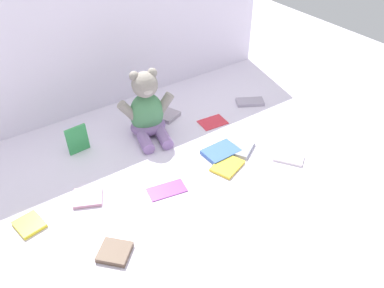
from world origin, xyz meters
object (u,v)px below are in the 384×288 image
book_case_1 (29,224)px  book_case_4 (88,197)px  book_case_9 (288,158)px  teddy_bear (147,111)px  book_case_10 (250,102)px  book_case_0 (167,115)px  book_case_3 (242,148)px  book_case_2 (213,122)px  book_case_7 (167,190)px  book_case_8 (221,152)px  book_case_5 (115,252)px  book_case_11 (77,139)px  book_case_6 (227,166)px

book_case_1 → book_case_4: (0.21, 0.01, 0.00)m
book_case_9 → book_case_4: bearing=126.8°
teddy_bear → book_case_10: 0.53m
book_case_0 → book_case_3: book_case_0 is taller
book_case_2 → book_case_7: 0.47m
book_case_2 → book_case_3: 0.22m
book_case_1 → book_case_7: book_case_1 is taller
book_case_3 → book_case_8: book_case_8 is taller
book_case_0 → book_case_5: size_ratio=1.02×
book_case_2 → book_case_3: book_case_3 is taller
book_case_4 → book_case_10: size_ratio=0.76×
book_case_1 → book_case_4: same height
book_case_1 → book_case_0: bearing=12.1°
book_case_2 → book_case_8: 0.22m
book_case_7 → book_case_10: (0.64, 0.28, 0.00)m
book_case_7 → book_case_8: book_case_8 is taller
book_case_7 → book_case_11: bearing=33.9°
book_case_7 → book_case_2: bearing=-46.8°
book_case_7 → book_case_10: size_ratio=1.06×
teddy_bear → book_case_0: size_ratio=3.09×
book_case_1 → book_case_6: size_ratio=0.76×
book_case_4 → book_case_9: bearing=6.7°
book_case_10 → book_case_11: book_case_11 is taller
book_case_0 → book_case_1: bearing=-179.7°
book_case_3 → book_case_7: bearing=-116.5°
book_case_9 → book_case_0: bearing=79.1°
book_case_11 → book_case_3: bearing=-38.7°
book_case_4 → book_case_8: book_case_8 is taller
book_case_7 → book_case_9: size_ratio=1.19×
book_case_0 → book_case_5: bearing=-155.9°
book_case_1 → book_case_3: bearing=-16.2°
book_case_1 → book_case_7: (0.46, -0.12, -0.00)m
book_case_9 → book_case_11: 0.84m
book_case_6 → book_case_0: bearing=160.6°
book_case_1 → book_case_2: book_case_1 is taller
book_case_9 → teddy_bear: bearing=93.1°
book_case_1 → book_case_9: (0.94, -0.24, -0.00)m
book_case_7 → book_case_11: book_case_11 is taller
book_case_2 → book_case_10: size_ratio=0.91×
book_case_2 → book_case_7: same height
book_case_8 → book_case_11: book_case_11 is taller
book_case_3 → book_case_10: size_ratio=0.89×
book_case_5 → book_case_10: book_case_5 is taller
book_case_9 → book_case_7: bearing=131.0°
book_case_3 → book_case_10: bearing=102.8°
book_case_4 → book_case_0: bearing=54.5°
book_case_2 → book_case_7: bearing=-52.1°
book_case_5 → book_case_7: size_ratio=0.68×
teddy_bear → book_case_7: 0.38m
book_case_0 → book_case_1: book_case_0 is taller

